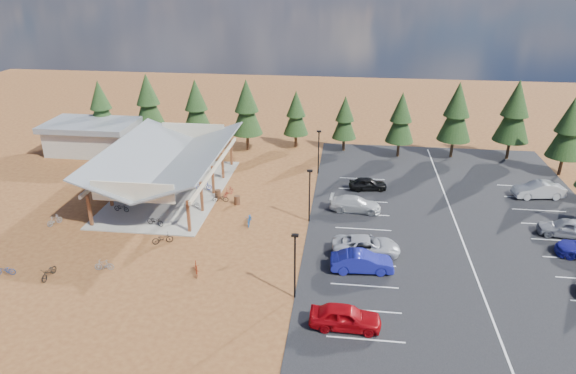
% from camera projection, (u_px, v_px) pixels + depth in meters
% --- Properties ---
extents(ground, '(140.00, 140.00, 0.00)m').
position_uv_depth(ground, '(252.00, 228.00, 46.50)').
color(ground, brown).
rests_on(ground, ground).
extents(asphalt_lot, '(27.00, 44.00, 0.04)m').
position_uv_depth(asphalt_lot, '(456.00, 224.00, 47.12)').
color(asphalt_lot, black).
rests_on(asphalt_lot, ground).
extents(concrete_pad, '(10.60, 18.60, 0.10)m').
position_uv_depth(concrete_pad, '(171.00, 191.00, 53.99)').
color(concrete_pad, gray).
rests_on(concrete_pad, ground).
extents(bike_pavilion, '(11.65, 19.40, 4.97)m').
position_uv_depth(bike_pavilion, '(168.00, 158.00, 52.49)').
color(bike_pavilion, brown).
rests_on(bike_pavilion, concrete_pad).
extents(outbuilding, '(11.00, 7.00, 3.90)m').
position_uv_depth(outbuilding, '(92.00, 137.00, 64.81)').
color(outbuilding, '#ADA593').
rests_on(outbuilding, ground).
extents(lamp_post_0, '(0.50, 0.25, 5.14)m').
position_uv_depth(lamp_post_0, '(295.00, 262.00, 35.64)').
color(lamp_post_0, black).
rests_on(lamp_post_0, ground).
extents(lamp_post_1, '(0.50, 0.25, 5.14)m').
position_uv_depth(lamp_post_1, '(310.00, 192.00, 46.57)').
color(lamp_post_1, black).
rests_on(lamp_post_1, ground).
extents(lamp_post_2, '(0.50, 0.25, 5.14)m').
position_uv_depth(lamp_post_2, '(319.00, 149.00, 57.50)').
color(lamp_post_2, black).
rests_on(lamp_post_2, ground).
extents(trash_bin_0, '(0.60, 0.60, 0.90)m').
position_uv_depth(trash_bin_0, '(237.00, 200.00, 50.99)').
color(trash_bin_0, '#4C2E1B').
rests_on(trash_bin_0, ground).
extents(trash_bin_1, '(0.60, 0.60, 0.90)m').
position_uv_depth(trash_bin_1, '(218.00, 194.00, 52.32)').
color(trash_bin_1, '#4C2E1B').
rests_on(trash_bin_1, ground).
extents(pine_0, '(3.62, 3.62, 8.44)m').
position_uv_depth(pine_0, '(101.00, 105.00, 66.70)').
color(pine_0, '#382314').
rests_on(pine_0, ground).
extents(pine_1, '(3.95, 3.95, 9.21)m').
position_uv_depth(pine_1, '(148.00, 101.00, 67.16)').
color(pine_1, '#382314').
rests_on(pine_1, ground).
extents(pine_2, '(3.79, 3.79, 8.84)m').
position_uv_depth(pine_2, '(196.00, 106.00, 65.44)').
color(pine_2, '#382314').
rests_on(pine_2, ground).
extents(pine_3, '(3.93, 3.93, 9.15)m').
position_uv_depth(pine_3, '(247.00, 108.00, 64.01)').
color(pine_3, '#382314').
rests_on(pine_3, ground).
extents(pine_4, '(3.22, 3.22, 7.49)m').
position_uv_depth(pine_4, '(296.00, 113.00, 65.46)').
color(pine_4, '#382314').
rests_on(pine_4, ground).
extents(pine_5, '(3.07, 3.07, 7.14)m').
position_uv_depth(pine_5, '(345.00, 118.00, 64.26)').
color(pine_5, '#382314').
rests_on(pine_5, ground).
extents(pine_6, '(3.48, 3.48, 8.11)m').
position_uv_depth(pine_6, '(401.00, 118.00, 62.05)').
color(pine_6, '#382314').
rests_on(pine_6, ground).
extents(pine_7, '(4.03, 4.03, 9.40)m').
position_uv_depth(pine_7, '(457.00, 112.00, 61.48)').
color(pine_7, '#382314').
rests_on(pine_7, ground).
extents(pine_8, '(4.20, 4.20, 9.77)m').
position_uv_depth(pine_8, '(515.00, 112.00, 60.81)').
color(pine_8, '#382314').
rests_on(pine_8, ground).
extents(pine_13, '(3.88, 3.88, 9.03)m').
position_uv_depth(pine_13, '(569.00, 128.00, 56.18)').
color(pine_13, '#382314').
rests_on(pine_13, ground).
extents(bike_0, '(1.62, 0.78, 0.82)m').
position_uv_depth(bike_0, '(121.00, 208.00, 49.28)').
color(bike_0, black).
rests_on(bike_0, concrete_pad).
extents(bike_1, '(1.68, 0.75, 0.97)m').
position_uv_depth(bike_1, '(138.00, 199.00, 50.89)').
color(bike_1, '#999AA1').
rests_on(bike_1, concrete_pad).
extents(bike_2, '(1.71, 0.97, 0.85)m').
position_uv_depth(bike_2, '(162.00, 174.00, 57.13)').
color(bike_2, navy).
rests_on(bike_2, concrete_pad).
extents(bike_3, '(1.58, 0.50, 0.94)m').
position_uv_depth(bike_3, '(152.00, 171.00, 57.96)').
color(bike_3, maroon).
rests_on(bike_3, concrete_pad).
extents(bike_4, '(1.85, 1.06, 0.92)m').
position_uv_depth(bike_4, '(155.00, 221.00, 46.61)').
color(bike_4, black).
rests_on(bike_4, concrete_pad).
extents(bike_5, '(1.60, 0.66, 0.93)m').
position_uv_depth(bike_5, '(192.00, 203.00, 50.08)').
color(bike_5, '#95999E').
rests_on(bike_5, concrete_pad).
extents(bike_6, '(1.74, 0.67, 0.90)m').
position_uv_depth(bike_6, '(204.00, 186.00, 54.09)').
color(bike_6, '#181E96').
rests_on(bike_6, concrete_pad).
extents(bike_7, '(1.83, 0.80, 1.06)m').
position_uv_depth(bike_7, '(203.00, 163.00, 60.03)').
color(bike_7, maroon).
rests_on(bike_7, concrete_pad).
extents(bike_8, '(0.71, 1.87, 0.97)m').
position_uv_depth(bike_8, '(49.00, 272.00, 38.94)').
color(bike_8, black).
rests_on(bike_8, ground).
extents(bike_9, '(1.05, 1.58, 0.93)m').
position_uv_depth(bike_9, '(55.00, 220.00, 46.92)').
color(bike_9, gray).
rests_on(bike_9, ground).
extents(bike_10, '(1.70, 0.79, 0.86)m').
position_uv_depth(bike_10, '(5.00, 270.00, 39.30)').
color(bike_10, navy).
rests_on(bike_10, ground).
extents(bike_11, '(1.03, 1.72, 1.00)m').
position_uv_depth(bike_11, '(196.00, 268.00, 39.46)').
color(bike_11, maroon).
rests_on(bike_11, ground).
extents(bike_12, '(1.87, 1.35, 0.93)m').
position_uv_depth(bike_12, '(163.00, 238.00, 43.78)').
color(bike_12, black).
rests_on(bike_12, ground).
extents(bike_13, '(1.55, 0.65, 0.91)m').
position_uv_depth(bike_13, '(104.00, 265.00, 39.93)').
color(bike_13, gray).
rests_on(bike_13, ground).
extents(bike_14, '(0.85, 1.96, 1.00)m').
position_uv_depth(bike_14, '(249.00, 219.00, 47.00)').
color(bike_14, navy).
rests_on(bike_14, ground).
extents(bike_15, '(1.07, 1.60, 0.94)m').
position_uv_depth(bike_15, '(229.00, 191.00, 52.88)').
color(bike_15, maroon).
rests_on(bike_15, ground).
extents(bike_16, '(1.65, 0.75, 0.84)m').
position_uv_depth(bike_16, '(220.00, 198.00, 51.48)').
color(bike_16, black).
rests_on(bike_16, ground).
extents(car_0, '(4.73, 1.96, 1.60)m').
position_uv_depth(car_0, '(345.00, 317.00, 33.43)').
color(car_0, '#9F060C').
rests_on(car_0, asphalt_lot).
extents(car_1, '(4.96, 2.06, 1.60)m').
position_uv_depth(car_1, '(362.00, 262.00, 39.64)').
color(car_1, navy).
rests_on(car_1, asphalt_lot).
extents(car_2, '(5.68, 2.87, 1.54)m').
position_uv_depth(car_2, '(366.00, 246.00, 41.94)').
color(car_2, '#B1B2B9').
rests_on(car_2, asphalt_lot).
extents(car_3, '(5.04, 2.32, 1.43)m').
position_uv_depth(car_3, '(355.00, 204.00, 49.45)').
color(car_3, '#BCBCBC').
rests_on(car_3, asphalt_lot).
extents(car_4, '(4.12, 2.09, 1.34)m').
position_uv_depth(car_4, '(368.00, 184.00, 54.14)').
color(car_4, black).
rests_on(car_4, asphalt_lot).
extents(car_8, '(4.97, 2.62, 1.61)m').
position_uv_depth(car_8, '(566.00, 228.00, 44.79)').
color(car_8, gray).
rests_on(car_8, asphalt_lot).
extents(car_9, '(5.22, 2.44, 1.66)m').
position_uv_depth(car_9, '(538.00, 190.00, 52.28)').
color(car_9, '#B5B5B5').
rests_on(car_9, asphalt_lot).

